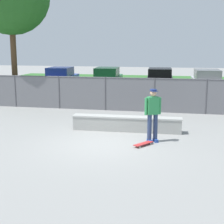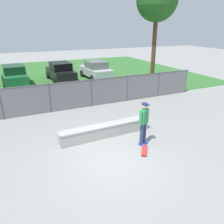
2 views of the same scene
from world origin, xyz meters
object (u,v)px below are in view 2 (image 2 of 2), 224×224
(skateboarder, at_px, (144,122))
(car_silver, at_px, (96,70))
(car_green, at_px, (15,75))
(concrete_ledge, at_px, (106,130))
(tree_near_right, at_px, (157,1))
(car_black, at_px, (61,71))
(skateboard, at_px, (144,150))

(skateboarder, height_order, car_silver, skateboarder)
(skateboarder, distance_m, car_green, 13.79)
(concrete_ledge, height_order, car_silver, car_silver)
(tree_near_right, height_order, car_green, tree_near_right)
(car_black, bearing_deg, tree_near_right, -41.40)
(car_black, bearing_deg, skateboard, -88.47)
(car_silver, bearing_deg, skateboarder, -101.75)
(concrete_ledge, relative_size, car_green, 0.99)
(skateboarder, relative_size, skateboard, 2.39)
(skateboard, bearing_deg, skateboarder, 64.94)
(concrete_ledge, xyz_separation_m, car_green, (-3.35, 11.74, 0.54))
(skateboarder, bearing_deg, concrete_ledge, 130.29)
(car_green, bearing_deg, car_silver, -4.67)
(tree_near_right, bearing_deg, car_black, 138.60)
(car_green, relative_size, car_black, 1.00)
(skateboarder, height_order, car_green, skateboarder)
(concrete_ledge, bearing_deg, car_black, 87.56)
(concrete_ledge, distance_m, skateboarder, 1.86)
(concrete_ledge, distance_m, car_black, 11.73)
(skateboarder, bearing_deg, car_green, 108.85)
(skateboarder, xyz_separation_m, car_green, (-4.45, 13.05, -0.19))
(concrete_ledge, height_order, car_black, car_black)
(tree_near_right, height_order, car_silver, tree_near_right)
(car_green, bearing_deg, skateboard, -72.77)
(skateboard, bearing_deg, tree_near_right, 54.34)
(concrete_ledge, bearing_deg, tree_near_right, 43.23)
(skateboard, bearing_deg, car_black, 91.53)
(skateboard, relative_size, tree_near_right, 0.10)
(car_green, bearing_deg, car_black, -0.48)
(skateboarder, distance_m, car_black, 13.03)
(concrete_ledge, relative_size, tree_near_right, 0.54)
(concrete_ledge, distance_m, car_green, 12.22)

